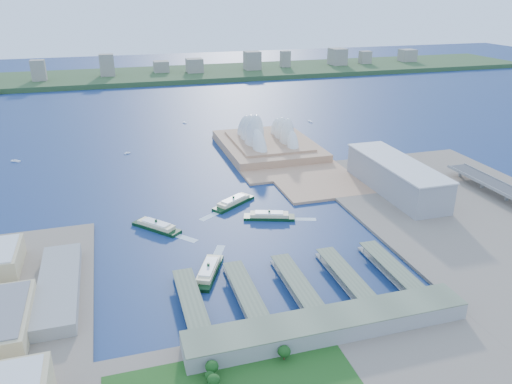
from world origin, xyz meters
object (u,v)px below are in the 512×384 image
object	(u,v)px
opera_house	(268,129)
ferry_c	(208,269)
ferry_d	(269,214)
toaster_building	(396,177)
ferry_a	(156,224)
ferry_b	(234,200)

from	to	relation	value
opera_house	ferry_c	distance (m)	349.48
ferry_c	ferry_d	bearing A→B (deg)	-107.94
opera_house	ferry_c	world-z (taller)	opera_house
ferry_c	ferry_d	world-z (taller)	ferry_c
ferry_c	toaster_building	bearing A→B (deg)	-130.27
toaster_building	ferry_d	bearing A→B (deg)	-171.42
ferry_a	toaster_building	bearing A→B (deg)	-38.38
ferry_b	ferry_d	world-z (taller)	ferry_b
ferry_b	opera_house	bearing A→B (deg)	116.42
opera_house	toaster_building	bearing A→B (deg)	-65.77
opera_house	ferry_b	xyz separation A→B (m)	(-97.50, -178.79, -26.74)
opera_house	ferry_b	bearing A→B (deg)	-118.60
toaster_building	ferry_d	xyz separation A→B (m)	(-160.98, -24.30, -15.54)
opera_house	toaster_building	size ratio (longest dim) A/B	1.16
ferry_d	ferry_c	bearing A→B (deg)	155.94
ferry_b	ferry_c	size ratio (longest dim) A/B	1.00
opera_house	ferry_d	size ratio (longest dim) A/B	3.43
toaster_building	ferry_a	distance (m)	276.39
toaster_building	ferry_a	xyz separation A→B (m)	(-275.55, -15.15, -15.40)
toaster_building	ferry_d	distance (m)	163.54
ferry_a	ferry_d	xyz separation A→B (m)	(114.57, -9.15, -0.14)
ferry_b	ferry_d	size ratio (longest dim) A/B	1.06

